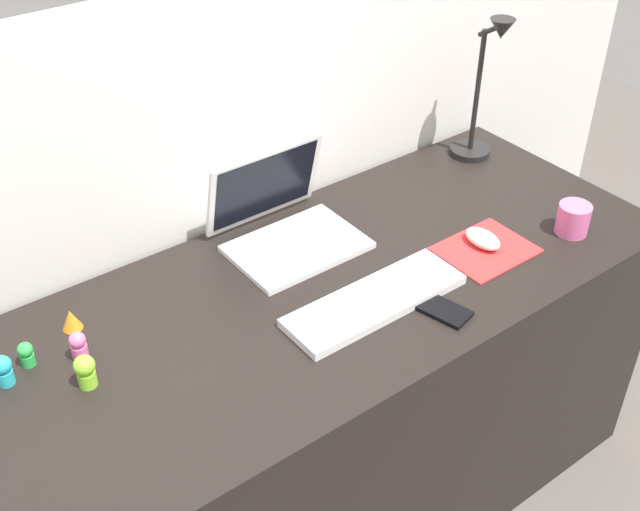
{
  "coord_description": "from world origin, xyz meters",
  "views": [
    {
      "loc": [
        -0.78,
        -1.08,
        1.82
      ],
      "look_at": [
        0.03,
        0.0,
        0.83
      ],
      "focal_mm": 44.74,
      "sensor_mm": 36.0,
      "label": 1
    }
  ],
  "objects_px": {
    "keyboard": "(375,301)",
    "toy_figurine_lime": "(85,370)",
    "laptop": "(282,219)",
    "cell_phone": "(440,309)",
    "desk_lamp": "(484,93)",
    "toy_figurine_green": "(26,354)",
    "toy_figurine_cyan": "(3,370)",
    "toy_figurine_pink": "(79,346)",
    "coffee_mug": "(573,219)",
    "mouse": "(483,239)",
    "toy_figurine_orange": "(71,319)"
  },
  "relations": [
    {
      "from": "keyboard",
      "to": "toy_figurine_lime",
      "type": "height_order",
      "value": "toy_figurine_lime"
    },
    {
      "from": "laptop",
      "to": "cell_phone",
      "type": "bearing_deg",
      "value": -75.11
    },
    {
      "from": "desk_lamp",
      "to": "keyboard",
      "type": "bearing_deg",
      "value": -153.19
    },
    {
      "from": "keyboard",
      "to": "toy_figurine_green",
      "type": "bearing_deg",
      "value": 157.97
    },
    {
      "from": "toy_figurine_cyan",
      "to": "toy_figurine_pink",
      "type": "distance_m",
      "value": 0.14
    },
    {
      "from": "keyboard",
      "to": "toy_figurine_green",
      "type": "xyz_separation_m",
      "value": [
        -0.65,
        0.26,
        0.02
      ]
    },
    {
      "from": "cell_phone",
      "to": "coffee_mug",
      "type": "height_order",
      "value": "coffee_mug"
    },
    {
      "from": "mouse",
      "to": "keyboard",
      "type": "bearing_deg",
      "value": -177.9
    },
    {
      "from": "keyboard",
      "to": "toy_figurine_green",
      "type": "distance_m",
      "value": 0.7
    },
    {
      "from": "toy_figurine_cyan",
      "to": "toy_figurine_pink",
      "type": "relative_size",
      "value": 1.02
    },
    {
      "from": "desk_lamp",
      "to": "toy_figurine_cyan",
      "type": "relative_size",
      "value": 6.16
    },
    {
      "from": "coffee_mug",
      "to": "toy_figurine_cyan",
      "type": "xyz_separation_m",
      "value": [
        -1.25,
        0.31,
        -0.0
      ]
    },
    {
      "from": "mouse",
      "to": "toy_figurine_orange",
      "type": "relative_size",
      "value": 2.11
    },
    {
      "from": "toy_figurine_orange",
      "to": "laptop",
      "type": "bearing_deg",
      "value": 0.61
    },
    {
      "from": "toy_figurine_orange",
      "to": "toy_figurine_cyan",
      "type": "distance_m",
      "value": 0.18
    },
    {
      "from": "mouse",
      "to": "toy_figurine_green",
      "type": "height_order",
      "value": "toy_figurine_green"
    },
    {
      "from": "laptop",
      "to": "mouse",
      "type": "relative_size",
      "value": 3.12
    },
    {
      "from": "toy_figurine_lime",
      "to": "toy_figurine_green",
      "type": "distance_m",
      "value": 0.14
    },
    {
      "from": "desk_lamp",
      "to": "toy_figurine_green",
      "type": "height_order",
      "value": "desk_lamp"
    },
    {
      "from": "toy_figurine_lime",
      "to": "toy_figurine_pink",
      "type": "height_order",
      "value": "toy_figurine_lime"
    },
    {
      "from": "toy_figurine_orange",
      "to": "toy_figurine_pink",
      "type": "height_order",
      "value": "toy_figurine_pink"
    },
    {
      "from": "mouse",
      "to": "desk_lamp",
      "type": "bearing_deg",
      "value": 46.05
    },
    {
      "from": "laptop",
      "to": "toy_figurine_green",
      "type": "relative_size",
      "value": 5.62
    },
    {
      "from": "toy_figurine_green",
      "to": "toy_figurine_pink",
      "type": "xyz_separation_m",
      "value": [
        0.09,
        -0.04,
        0.0
      ]
    },
    {
      "from": "coffee_mug",
      "to": "keyboard",
      "type": "bearing_deg",
      "value": 172.24
    },
    {
      "from": "toy_figurine_cyan",
      "to": "toy_figurine_pink",
      "type": "height_order",
      "value": "toy_figurine_cyan"
    },
    {
      "from": "toy_figurine_orange",
      "to": "toy_figurine_pink",
      "type": "relative_size",
      "value": 0.72
    },
    {
      "from": "mouse",
      "to": "laptop",
      "type": "bearing_deg",
      "value": 138.91
    },
    {
      "from": "desk_lamp",
      "to": "toy_figurine_orange",
      "type": "distance_m",
      "value": 1.18
    },
    {
      "from": "toy_figurine_orange",
      "to": "toy_figurine_pink",
      "type": "xyz_separation_m",
      "value": [
        -0.02,
        -0.09,
        0.01
      ]
    },
    {
      "from": "mouse",
      "to": "toy_figurine_cyan",
      "type": "relative_size",
      "value": 1.49
    },
    {
      "from": "toy_figurine_cyan",
      "to": "mouse",
      "type": "bearing_deg",
      "value": -12.37
    },
    {
      "from": "cell_phone",
      "to": "toy_figurine_pink",
      "type": "relative_size",
      "value": 2.03
    },
    {
      "from": "laptop",
      "to": "toy_figurine_orange",
      "type": "height_order",
      "value": "laptop"
    },
    {
      "from": "laptop",
      "to": "coffee_mug",
      "type": "xyz_separation_m",
      "value": [
        0.56,
        -0.39,
        -0.02
      ]
    },
    {
      "from": "mouse",
      "to": "cell_phone",
      "type": "height_order",
      "value": "mouse"
    },
    {
      "from": "cell_phone",
      "to": "desk_lamp",
      "type": "bearing_deg",
      "value": 23.9
    },
    {
      "from": "desk_lamp",
      "to": "cell_phone",
      "type": "bearing_deg",
      "value": -142.19
    },
    {
      "from": "laptop",
      "to": "toy_figurine_lime",
      "type": "xyz_separation_m",
      "value": [
        -0.57,
        -0.18,
        -0.02
      ]
    },
    {
      "from": "cell_phone",
      "to": "laptop",
      "type": "bearing_deg",
      "value": 90.98
    },
    {
      "from": "toy_figurine_lime",
      "to": "toy_figurine_cyan",
      "type": "distance_m",
      "value": 0.15
    },
    {
      "from": "coffee_mug",
      "to": "toy_figurine_green",
      "type": "bearing_deg",
      "value": 164.25
    },
    {
      "from": "toy_figurine_green",
      "to": "desk_lamp",
      "type": "bearing_deg",
      "value": 2.52
    },
    {
      "from": "laptop",
      "to": "desk_lamp",
      "type": "relative_size",
      "value": 0.76
    },
    {
      "from": "toy_figurine_orange",
      "to": "mouse",
      "type": "bearing_deg",
      "value": -18.93
    },
    {
      "from": "toy_figurine_cyan",
      "to": "keyboard",
      "type": "bearing_deg",
      "value": -18.88
    },
    {
      "from": "mouse",
      "to": "toy_figurine_orange",
      "type": "xyz_separation_m",
      "value": [
        -0.88,
        0.3,
        0.0
      ]
    },
    {
      "from": "toy_figurine_pink",
      "to": "desk_lamp",
      "type": "bearing_deg",
      "value": 4.79
    },
    {
      "from": "cell_phone",
      "to": "toy_figurine_cyan",
      "type": "height_order",
      "value": "toy_figurine_cyan"
    },
    {
      "from": "laptop",
      "to": "toy_figurine_green",
      "type": "bearing_deg",
      "value": -175.03
    }
  ]
}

